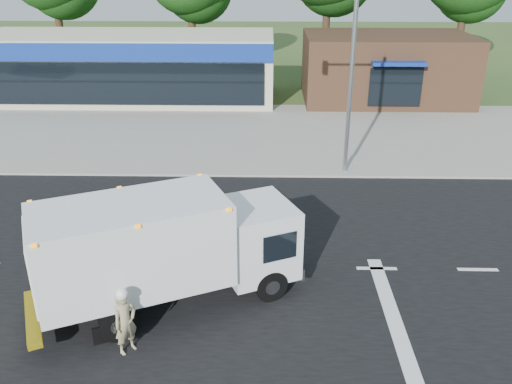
% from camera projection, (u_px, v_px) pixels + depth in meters
% --- Properties ---
extents(ground, '(120.00, 120.00, 0.00)m').
position_uv_depth(ground, '(276.00, 268.00, 16.24)').
color(ground, '#385123').
rests_on(ground, ground).
extents(road_asphalt, '(60.00, 14.00, 0.02)m').
position_uv_depth(road_asphalt, '(276.00, 268.00, 16.24)').
color(road_asphalt, black).
rests_on(road_asphalt, ground).
extents(sidewalk, '(60.00, 2.40, 0.12)m').
position_uv_depth(sidewalk, '(274.00, 166.00, 23.69)').
color(sidewalk, gray).
rests_on(sidewalk, ground).
extents(parking_apron, '(60.00, 9.00, 0.02)m').
position_uv_depth(parking_apron, '(273.00, 127.00, 28.99)').
color(parking_apron, gray).
rests_on(parking_apron, ground).
extents(lane_markings, '(55.20, 7.00, 0.01)m').
position_uv_depth(lane_markings, '(326.00, 294.00, 14.97)').
color(lane_markings, silver).
rests_on(lane_markings, road_asphalt).
extents(ems_box_truck, '(7.30, 4.86, 3.12)m').
position_uv_depth(ems_box_truck, '(163.00, 246.00, 13.86)').
color(ems_box_truck, black).
rests_on(ems_box_truck, ground).
extents(emergency_worker, '(0.69, 0.71, 1.75)m').
position_uv_depth(emergency_worker, '(125.00, 321.00, 12.55)').
color(emergency_worker, tan).
rests_on(emergency_worker, ground).
extents(retail_strip_mall, '(18.00, 6.20, 4.00)m').
position_uv_depth(retail_strip_mall, '(129.00, 67.00, 33.75)').
color(retail_strip_mall, beige).
rests_on(retail_strip_mall, ground).
extents(brown_storefront, '(10.00, 6.70, 4.00)m').
position_uv_depth(brown_storefront, '(386.00, 68.00, 33.49)').
color(brown_storefront, '#382316').
rests_on(brown_storefront, ground).
extents(traffic_signal_pole, '(3.51, 0.25, 8.00)m').
position_uv_depth(traffic_signal_pole, '(336.00, 56.00, 21.10)').
color(traffic_signal_pole, gray).
rests_on(traffic_signal_pole, ground).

